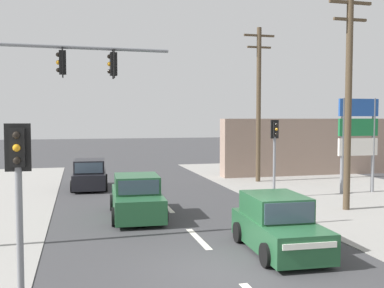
{
  "coord_description": "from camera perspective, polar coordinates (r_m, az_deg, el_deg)",
  "views": [
    {
      "loc": [
        -3.47,
        -9.93,
        3.66
      ],
      "look_at": [
        0.06,
        4.0,
        2.82
      ],
      "focal_mm": 42.0,
      "sensor_mm": 36.0,
      "label": 1
    }
  ],
  "objects": [
    {
      "name": "shopfront_wall_far",
      "position": [
        29.75,
        14.93,
        -0.34
      ],
      "size": [
        12.0,
        1.0,
        3.6
      ],
      "primitive_type": "cube",
      "color": "gray",
      "rests_on": "ground"
    },
    {
      "name": "pedestal_signal_far_median",
      "position": [
        20.67,
        10.44,
        -0.14
      ],
      "size": [
        0.44,
        0.31,
        3.56
      ],
      "color": "slate",
      "rests_on": "ground"
    },
    {
      "name": "lane_dash_mid",
      "position": [
        13.88,
        0.81,
        -11.91
      ],
      "size": [
        0.2,
        2.4,
        0.01
      ],
      "primitive_type": "cube",
      "color": "silver",
      "rests_on": "ground"
    },
    {
      "name": "shopping_plaza_sign",
      "position": [
        23.09,
        20.35,
        1.47
      ],
      "size": [
        2.1,
        0.16,
        4.6
      ],
      "color": "slate",
      "rests_on": "ground"
    },
    {
      "name": "ground_plane",
      "position": [
        11.14,
        4.97,
        -15.84
      ],
      "size": [
        140.0,
        140.0,
        0.0
      ],
      "primitive_type": "plane",
      "color": "#3A3A3D"
    },
    {
      "name": "pedestal_signal_left_kerb",
      "position": [
        8.46,
        -21.15,
        -5.31
      ],
      "size": [
        0.44,
        0.29,
        3.56
      ],
      "color": "slate",
      "rests_on": "ground"
    },
    {
      "name": "utility_pole_midground_right",
      "position": [
        18.67,
        19.25,
        5.79
      ],
      "size": [
        1.8,
        0.26,
        8.56
      ],
      "color": "#4C3D2B",
      "rests_on": "ground"
    },
    {
      "name": "lane_dash_far",
      "position": [
        18.62,
        -3.22,
        -7.97
      ],
      "size": [
        0.2,
        2.4,
        0.01
      ],
      "primitive_type": "cube",
      "color": "silver",
      "rests_on": "ground"
    },
    {
      "name": "traffic_signal_mast",
      "position": [
        13.62,
        -19.35,
        5.22
      ],
      "size": [
        5.29,
        0.48,
        6.0
      ],
      "color": "slate",
      "rests_on": "ground"
    },
    {
      "name": "sedan_oncoming_near",
      "position": [
        16.78,
        -7.04,
        -6.82
      ],
      "size": [
        2.05,
        4.31,
        1.56
      ],
      "color": "#235633",
      "rests_on": "ground"
    },
    {
      "name": "hatchback_kerbside_parked",
      "position": [
        12.71,
        10.86,
        -10.15
      ],
      "size": [
        1.9,
        3.7,
        1.53
      ],
      "color": "#235633",
      "rests_on": "ground"
    },
    {
      "name": "hatchback_receding_far",
      "position": [
        23.73,
        -12.85,
        -3.88
      ],
      "size": [
        1.94,
        3.72,
        1.53
      ],
      "color": "black",
      "rests_on": "ground"
    },
    {
      "name": "utility_pole_background_right",
      "position": [
        25.78,
        8.46,
        5.4
      ],
      "size": [
        1.8,
        0.26,
        8.72
      ],
      "color": "#4C3D2B",
      "rests_on": "ground"
    }
  ]
}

